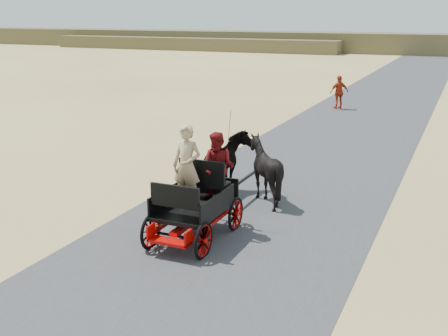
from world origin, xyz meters
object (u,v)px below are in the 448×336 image
at_px(pedestrian, 339,92).
at_px(horse_right, 265,170).
at_px(carriage, 195,222).
at_px(horse_left, 226,166).

bearing_deg(pedestrian, horse_right, 57.32).
relative_size(carriage, horse_left, 1.20).
relative_size(horse_left, horse_right, 1.18).
bearing_deg(carriage, horse_right, 79.61).
bearing_deg(pedestrian, horse_left, 53.25).
distance_m(horse_left, horse_right, 1.10).
distance_m(horse_left, pedestrian, 15.41).
relative_size(horse_right, pedestrian, 0.98).
bearing_deg(horse_right, carriage, 79.61).
xyz_separation_m(carriage, horse_right, (0.55, 3.00, 0.49)).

